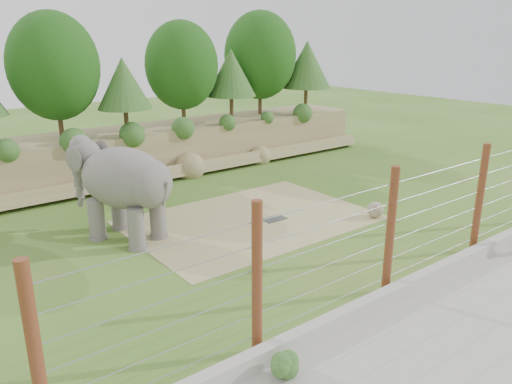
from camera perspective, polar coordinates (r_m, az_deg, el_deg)
ground at (r=18.89m, az=3.74°, el=-6.09°), size 90.00×90.00×0.00m
back_embankment at (r=28.53m, az=-12.47°, el=9.92°), size 30.00×5.52×8.77m
dirt_patch at (r=21.33m, az=-0.58°, el=-3.18°), size 10.00×7.00×0.02m
drain_grate at (r=21.36m, az=2.12°, el=-3.09°), size 1.00×0.60×0.03m
elephant at (r=19.48m, az=-14.73°, el=-0.00°), size 3.68×5.05×3.76m
stone_ball at (r=22.07m, az=13.47°, el=-1.97°), size 0.70×0.70×0.70m
retaining_wall at (r=15.78m, az=16.04°, el=-10.82°), size 26.00×0.35×0.50m
walkway at (r=15.00m, az=22.25°, el=-14.17°), size 26.00×4.00×0.01m
barrier_fence at (r=15.32m, az=15.10°, el=-4.40°), size 20.26×0.26×4.00m
walkway_shrub at (r=11.99m, az=3.60°, el=-19.61°), size 0.65×0.65×0.65m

